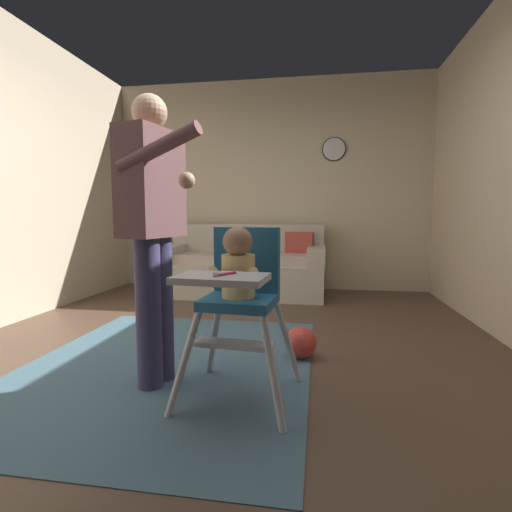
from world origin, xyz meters
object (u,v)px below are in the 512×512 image
high_chair (240,281)px  wall_clock (334,149)px  adult_standing (154,225)px  toy_ball (301,342)px  couch (244,268)px

high_chair → wall_clock: wall_clock is taller
high_chair → adult_standing: bearing=-96.5°
toy_ball → wall_clock: bearing=83.7°
high_chair → toy_ball: high_chair is taller
couch → toy_ball: couch is taller
high_chair → couch: bearing=-165.1°
couch → toy_ball: bearing=20.9°
high_chair → toy_ball: bearing=159.2°
adult_standing → toy_ball: bearing=44.4°
couch → adult_standing: 2.67m
adult_standing → toy_ball: 1.25m
adult_standing → high_chair: bearing=0.1°
high_chair → wall_clock: bearing=174.1°
couch → wall_clock: size_ratio=6.57×
adult_standing → toy_ball: size_ratio=7.45×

